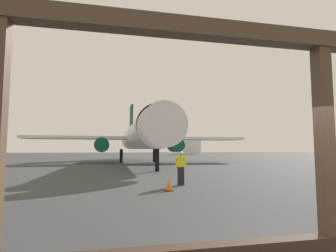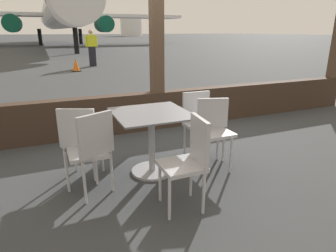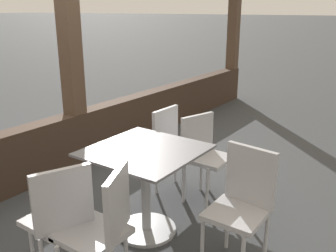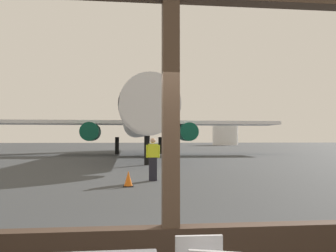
# 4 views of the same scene
# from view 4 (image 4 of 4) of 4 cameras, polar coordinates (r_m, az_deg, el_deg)

# --- Properties ---
(ground_plane) EXTENTS (220.00, 220.00, 0.00)m
(ground_plane) POSITION_cam_4_polar(r_m,az_deg,el_deg) (44.32, -5.84, -4.24)
(ground_plane) COLOR #383A3D
(window_frame) EXTENTS (8.93, 0.24, 3.64)m
(window_frame) POSITION_cam_4_polar(r_m,az_deg,el_deg) (4.34, 0.42, -7.83)
(window_frame) COLOR #38281E
(window_frame) RESTS_ON ground
(airplane) EXTENTS (30.43, 36.70, 10.57)m
(airplane) POSITION_cam_4_polar(r_m,az_deg,el_deg) (38.06, -4.56, 0.99)
(airplane) COLOR silver
(airplane) RESTS_ON ground
(ground_crew_worker) EXTENTS (0.56, 0.22, 1.74)m
(ground_crew_worker) POSITION_cam_4_polar(r_m,az_deg,el_deg) (14.67, -2.41, -5.20)
(ground_crew_worker) COLOR black
(ground_crew_worker) RESTS_ON ground
(traffic_cone) EXTENTS (0.36, 0.36, 0.56)m
(traffic_cone) POSITION_cam_4_polar(r_m,az_deg,el_deg) (13.01, -6.33, -8.41)
(traffic_cone) COLOR orange
(traffic_cone) RESTS_ON ground
(fuel_storage_tank) EXTENTS (6.79, 6.79, 5.96)m
(fuel_storage_tank) POSITION_cam_4_polar(r_m,az_deg,el_deg) (97.84, 9.09, -1.27)
(fuel_storage_tank) COLOR white
(fuel_storage_tank) RESTS_ON ground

